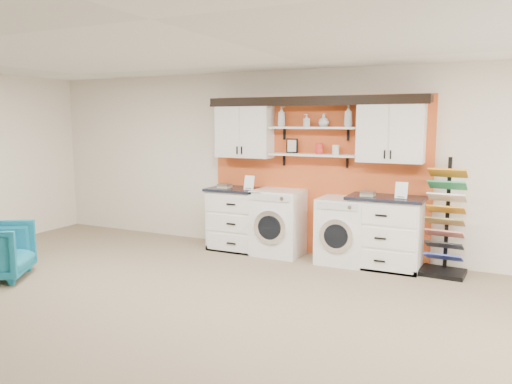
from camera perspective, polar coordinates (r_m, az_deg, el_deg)
The scene contains 21 objects.
floor at distance 4.53m, azimuth -10.89°, elevation -18.63°, with size 10.00×10.00×0.00m, color #8A7B5D.
ceiling at distance 4.12m, azimuth -11.99°, elevation 18.75°, with size 10.00×10.00×0.00m, color white.
wall_back at distance 7.65m, azimuth 6.98°, elevation 3.34°, with size 10.00×10.00×0.00m, color beige.
accent_panel at distance 7.64m, azimuth 6.87°, elevation 1.83°, with size 3.40×0.07×2.40m, color #CD5323.
upper_cabinet_left at distance 7.88m, azimuth -1.31°, elevation 7.03°, with size 0.90×0.35×0.84m.
upper_cabinet_right at distance 7.14m, azimuth 15.17°, elevation 6.65°, with size 0.90×0.35×0.84m.
shelf_lower at distance 7.45m, azimuth 6.50°, elevation 4.23°, with size 1.32×0.28×0.03m, color silver.
shelf_upper at distance 7.44m, azimuth 6.55°, elevation 7.30°, with size 1.32×0.28×0.03m, color silver.
crown_molding at distance 7.46m, azimuth 6.63°, elevation 10.36°, with size 3.30×0.41×0.13m.
picture_frame at distance 7.61m, azimuth 4.14°, elevation 5.28°, with size 0.18×0.02×0.22m.
canister_red at distance 7.42m, azimuth 7.24°, elevation 4.93°, with size 0.11×0.11×0.16m, color red.
canister_cream at distance 7.34m, azimuth 9.10°, elevation 4.79°, with size 0.10×0.10×0.14m, color silver.
base_cabinet_left at distance 7.89m, azimuth -1.78°, elevation -3.12°, with size 1.01×0.66×0.99m.
base_cabinet_right at distance 7.15m, azimuth 14.54°, elevation -4.48°, with size 1.03×0.66×1.00m.
washer at distance 7.61m, azimuth 2.61°, elevation -3.48°, with size 0.72×0.71×1.00m.
dryer at distance 7.29m, azimuth 9.90°, elevation -4.34°, with size 0.67×0.71×0.94m.
sample_rack at distance 7.08m, azimuth 20.74°, elevation -4.83°, with size 0.60×0.51×1.56m.
soap_bottle_a at distance 7.62m, azimuth 2.93°, elevation 8.61°, with size 0.12×0.12×0.30m, color silver.
soap_bottle_b at distance 7.47m, azimuth 5.79°, elevation 8.14°, with size 0.08×0.08×0.18m, color silver.
soap_bottle_c at distance 7.39m, azimuth 7.74°, elevation 8.13°, with size 0.15×0.15×0.19m, color silver.
soap_bottle_d at distance 7.28m, azimuth 10.51°, elevation 8.53°, with size 0.12×0.12×0.31m, color silver.
Camera 1 is at (2.46, -3.22, 2.03)m, focal length 35.00 mm.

